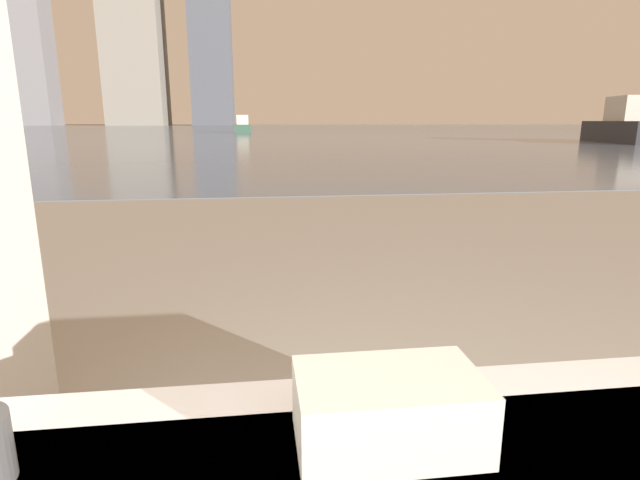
{
  "coord_description": "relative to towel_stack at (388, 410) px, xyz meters",
  "views": [
    {
      "loc": [
        -0.27,
        0.13,
        1.03
      ],
      "look_at": [
        -0.0,
        2.2,
        0.53
      ],
      "focal_mm": 28.0,
      "sensor_mm": 36.0,
      "label": 1
    }
  ],
  "objects": [
    {
      "name": "harbor_boat_0",
      "position": [
        17.49,
        21.61,
        0.19
      ],
      "size": [
        3.19,
        6.05,
        2.16
      ],
      "color": "#2D2D33",
      "rests_on": "harbor_water"
    },
    {
      "name": "harbor_water",
      "position": [
        0.07,
        61.18,
        -0.58
      ],
      "size": [
        180.0,
        110.0,
        0.01
      ],
      "color": "slate",
      "rests_on": "ground_plane"
    },
    {
      "name": "towel_stack",
      "position": [
        0.0,
        0.0,
        0.0
      ],
      "size": [
        0.29,
        0.18,
        0.12
      ],
      "color": "silver",
      "rests_on": "bathtub"
    },
    {
      "name": "skyline_tower_0",
      "position": [
        -46.56,
        117.18,
        21.26
      ],
      "size": [
        7.94,
        7.81,
        43.68
      ],
      "color": "slate",
      "rests_on": "ground_plane"
    },
    {
      "name": "skyline_tower_1",
      "position": [
        -25.3,
        117.18,
        16.46
      ],
      "size": [
        11.86,
        12.05,
        34.09
      ],
      "color": "gray",
      "rests_on": "ground_plane"
    },
    {
      "name": "harbor_boat_2",
      "position": [
        -1.22,
        44.47,
        -0.05
      ],
      "size": [
        1.5,
        4.04,
        1.5
      ],
      "color": "#335647",
      "rests_on": "harbor_water"
    }
  ]
}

